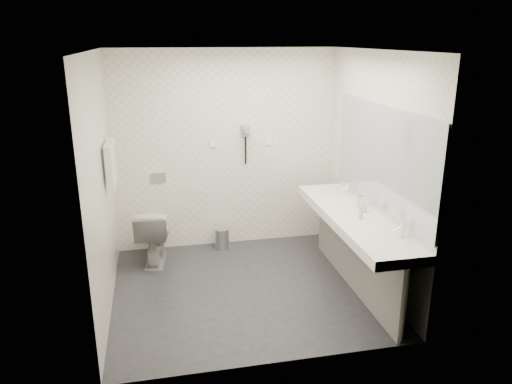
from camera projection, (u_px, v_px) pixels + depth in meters
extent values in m
plane|color=#26272C|center=(245.00, 289.00, 5.33)|extent=(2.80, 2.80, 0.00)
plane|color=white|center=(244.00, 50.00, 4.57)|extent=(2.80, 2.80, 0.00)
plane|color=white|center=(226.00, 151.00, 6.16)|extent=(2.80, 0.00, 2.80)
plane|color=white|center=(276.00, 224.00, 3.74)|extent=(2.80, 0.00, 2.80)
plane|color=white|center=(101.00, 187.00, 4.67)|extent=(0.00, 2.60, 2.60)
plane|color=white|center=(373.00, 171.00, 5.23)|extent=(0.00, 2.60, 2.60)
cube|color=white|center=(354.00, 219.00, 5.12)|extent=(0.55, 2.20, 0.10)
cube|color=gray|center=(354.00, 256.00, 5.26)|extent=(0.03, 2.15, 0.75)
cylinder|color=silver|center=(403.00, 305.00, 4.29)|extent=(0.06, 0.06, 0.75)
cylinder|color=silver|center=(324.00, 221.00, 6.23)|extent=(0.06, 0.06, 0.75)
cube|color=#B2BCC6|center=(382.00, 157.00, 4.98)|extent=(0.02, 2.20, 1.05)
ellipsoid|color=white|center=(382.00, 240.00, 4.51)|extent=(0.40, 0.31, 0.05)
ellipsoid|color=white|center=(332.00, 197.00, 5.72)|extent=(0.40, 0.31, 0.05)
cylinder|color=silver|center=(402.00, 229.00, 4.52)|extent=(0.04, 0.04, 0.15)
cylinder|color=silver|center=(348.00, 188.00, 5.73)|extent=(0.04, 0.04, 0.15)
imported|color=silver|center=(363.00, 207.00, 5.16)|extent=(0.07, 0.07, 0.11)
imported|color=silver|center=(361.00, 213.00, 4.97)|extent=(0.05, 0.05, 0.13)
cylinder|color=silver|center=(360.00, 201.00, 5.32)|extent=(0.08, 0.08, 0.12)
imported|color=white|center=(154.00, 235.00, 5.88)|extent=(0.47, 0.73, 0.69)
cube|color=#B2B5BA|center=(158.00, 178.00, 6.07)|extent=(0.18, 0.02, 0.12)
cylinder|color=#B2B5BA|center=(222.00, 239.00, 6.32)|extent=(0.24, 0.24, 0.26)
cylinder|color=#B2B5BA|center=(222.00, 229.00, 6.28)|extent=(0.18, 0.18, 0.02)
cylinder|color=silver|center=(108.00, 144.00, 5.11)|extent=(0.02, 0.62, 0.02)
cube|color=white|center=(110.00, 168.00, 5.04)|extent=(0.07, 0.24, 0.48)
cube|color=white|center=(112.00, 161.00, 5.31)|extent=(0.07, 0.24, 0.48)
cube|color=gray|center=(245.00, 131.00, 6.11)|extent=(0.10, 0.04, 0.14)
cylinder|color=gray|center=(246.00, 129.00, 6.03)|extent=(0.08, 0.14, 0.08)
cylinder|color=black|center=(246.00, 150.00, 6.17)|extent=(0.02, 0.02, 0.35)
cube|color=white|center=(214.00, 144.00, 6.09)|extent=(0.09, 0.02, 0.09)
cube|color=white|center=(268.00, 141.00, 6.23)|extent=(0.09, 0.02, 0.09)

